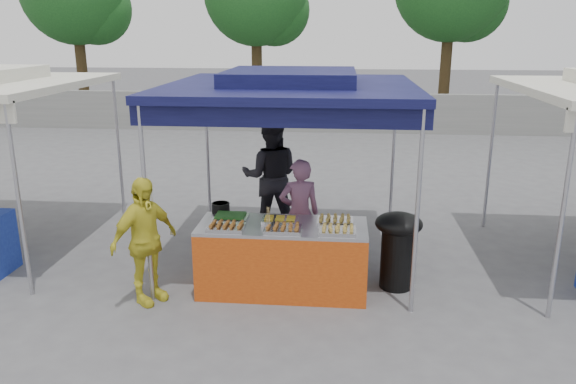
# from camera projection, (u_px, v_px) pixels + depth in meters

# --- Properties ---
(ground_plane) EXTENTS (80.00, 80.00, 0.00)m
(ground_plane) POSITION_uv_depth(u_px,v_px,m) (283.00, 286.00, 6.97)
(ground_plane) COLOR #525153
(back_wall) EXTENTS (40.00, 0.25, 1.20)m
(back_wall) POSITION_uv_depth(u_px,v_px,m) (319.00, 113.00, 17.32)
(back_wall) COLOR slate
(back_wall) RESTS_ON ground_plane
(main_canopy) EXTENTS (3.20, 3.20, 2.57)m
(main_canopy) POSITION_uv_depth(u_px,v_px,m) (291.00, 86.00, 7.23)
(main_canopy) COLOR #AAAAB0
(main_canopy) RESTS_ON ground_plane
(vendor_table) EXTENTS (2.00, 0.80, 0.85)m
(vendor_table) POSITION_uv_depth(u_px,v_px,m) (283.00, 258.00, 6.75)
(vendor_table) COLOR #AF3F0F
(vendor_table) RESTS_ON ground_plane
(food_tray_fl) EXTENTS (0.42, 0.30, 0.07)m
(food_tray_fl) POSITION_uv_depth(u_px,v_px,m) (226.00, 227.00, 6.45)
(food_tray_fl) COLOR #B5B5BA
(food_tray_fl) RESTS_ON vendor_table
(food_tray_fm) EXTENTS (0.42, 0.30, 0.07)m
(food_tray_fm) POSITION_uv_depth(u_px,v_px,m) (283.00, 229.00, 6.39)
(food_tray_fm) COLOR #B5B5BA
(food_tray_fm) RESTS_ON vendor_table
(food_tray_fr) EXTENTS (0.42, 0.30, 0.07)m
(food_tray_fr) POSITION_uv_depth(u_px,v_px,m) (338.00, 231.00, 6.34)
(food_tray_fr) COLOR #B5B5BA
(food_tray_fr) RESTS_ON vendor_table
(food_tray_bl) EXTENTS (0.42, 0.30, 0.07)m
(food_tray_bl) POSITION_uv_depth(u_px,v_px,m) (230.00, 217.00, 6.79)
(food_tray_bl) COLOR #B5B5BA
(food_tray_bl) RESTS_ON vendor_table
(food_tray_bm) EXTENTS (0.42, 0.30, 0.07)m
(food_tray_bm) POSITION_uv_depth(u_px,v_px,m) (280.00, 220.00, 6.69)
(food_tray_bm) COLOR #B5B5BA
(food_tray_bm) RESTS_ON vendor_table
(food_tray_br) EXTENTS (0.42, 0.30, 0.07)m
(food_tray_br) POSITION_uv_depth(u_px,v_px,m) (335.00, 221.00, 6.67)
(food_tray_br) COLOR #B5B5BA
(food_tray_br) RESTS_ON vendor_table
(cooking_pot) EXTENTS (0.22, 0.22, 0.13)m
(cooking_pot) POSITION_uv_depth(u_px,v_px,m) (221.00, 208.00, 7.04)
(cooking_pot) COLOR black
(cooking_pot) RESTS_ON vendor_table
(skewer_cup) EXTENTS (0.07, 0.07, 0.09)m
(skewer_cup) POSITION_uv_depth(u_px,v_px,m) (268.00, 227.00, 6.43)
(skewer_cup) COLOR #AAAAB0
(skewer_cup) RESTS_ON vendor_table
(wok_burner) EXTENTS (0.57, 0.57, 0.96)m
(wok_burner) POSITION_uv_depth(u_px,v_px,m) (398.00, 244.00, 6.81)
(wok_burner) COLOR black
(wok_burner) RESTS_ON ground_plane
(crate_left) EXTENTS (0.47, 0.33, 0.28)m
(crate_left) POSITION_uv_depth(u_px,v_px,m) (269.00, 258.00, 7.46)
(crate_left) COLOR navy
(crate_left) RESTS_ON ground_plane
(crate_right) EXTENTS (0.46, 0.32, 0.27)m
(crate_right) POSITION_uv_depth(u_px,v_px,m) (308.00, 255.00, 7.57)
(crate_right) COLOR navy
(crate_right) RESTS_ON ground_plane
(crate_stacked) EXTENTS (0.44, 0.31, 0.26)m
(crate_stacked) POSITION_uv_depth(u_px,v_px,m) (308.00, 237.00, 7.49)
(crate_stacked) COLOR navy
(crate_stacked) RESTS_ON crate_right
(vendor_woman) EXTENTS (0.61, 0.47, 1.48)m
(vendor_woman) POSITION_uv_depth(u_px,v_px,m) (299.00, 214.00, 7.37)
(vendor_woman) COLOR #7C4F6D
(vendor_woman) RESTS_ON ground_plane
(helper_man) EXTENTS (0.94, 0.76, 1.84)m
(helper_man) POSITION_uv_depth(u_px,v_px,m) (271.00, 176.00, 8.53)
(helper_man) COLOR black
(helper_man) RESTS_ON ground_plane
(customer_person) EXTENTS (0.80, 0.93, 1.50)m
(customer_person) POSITION_uv_depth(u_px,v_px,m) (144.00, 241.00, 6.40)
(customer_person) COLOR gold
(customer_person) RESTS_ON ground_plane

